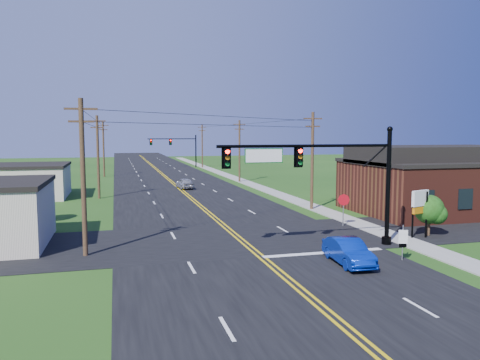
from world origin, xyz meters
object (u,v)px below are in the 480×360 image
object	(u,v)px
signal_mast_far	(175,146)
route_sign	(403,240)
signal_mast_main	(323,172)
blue_car	(348,252)
stop_sign	(344,203)

from	to	relation	value
signal_mast_far	route_sign	world-z (taller)	signal_mast_far
signal_mast_main	blue_car	distance (m)	5.36
blue_car	route_sign	size ratio (longest dim) A/B	2.05
route_sign	stop_sign	bearing A→B (deg)	101.58
signal_mast_far	stop_sign	world-z (taller)	signal_mast_far
blue_car	stop_sign	xyz separation A→B (m)	(4.64, 9.52, 1.11)
signal_mast_main	stop_sign	bearing A→B (deg)	52.88
blue_car	stop_sign	distance (m)	10.65
signal_mast_main	blue_car	bearing A→B (deg)	-91.27
blue_car	signal_mast_main	bearing A→B (deg)	92.26
signal_mast_main	signal_mast_far	xyz separation A→B (m)	(0.10, 72.00, -0.20)
stop_sign	signal_mast_far	bearing A→B (deg)	114.26
signal_mast_main	route_sign	bearing A→B (deg)	-48.93
signal_mast_main	signal_mast_far	bearing A→B (deg)	89.92
signal_mast_far	route_sign	distance (m)	75.77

